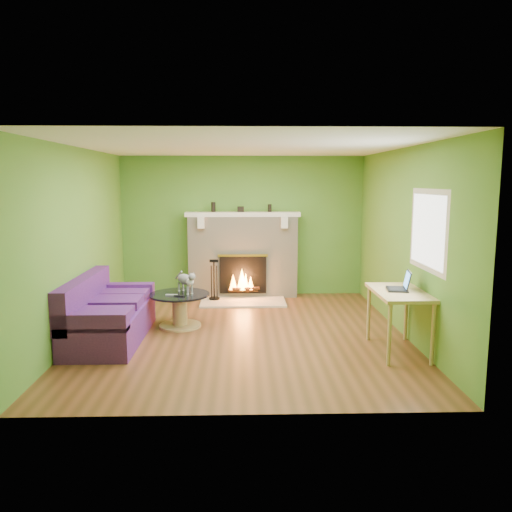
% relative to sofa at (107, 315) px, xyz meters
% --- Properties ---
extents(floor, '(5.00, 5.00, 0.00)m').
position_rel_sofa_xyz_m(floor, '(1.86, 0.22, -0.33)').
color(floor, brown).
rests_on(floor, ground).
extents(ceiling, '(5.00, 5.00, 0.00)m').
position_rel_sofa_xyz_m(ceiling, '(1.86, 0.22, 2.27)').
color(ceiling, white).
rests_on(ceiling, wall_back).
extents(wall_back, '(5.00, 0.00, 5.00)m').
position_rel_sofa_xyz_m(wall_back, '(1.86, 2.72, 0.97)').
color(wall_back, '#53892C').
rests_on(wall_back, floor).
extents(wall_front, '(5.00, 0.00, 5.00)m').
position_rel_sofa_xyz_m(wall_front, '(1.86, -2.28, 0.97)').
color(wall_front, '#53892C').
rests_on(wall_front, floor).
extents(wall_left, '(0.00, 5.00, 5.00)m').
position_rel_sofa_xyz_m(wall_left, '(-0.39, 0.22, 0.97)').
color(wall_left, '#53892C').
rests_on(wall_left, floor).
extents(wall_right, '(0.00, 5.00, 5.00)m').
position_rel_sofa_xyz_m(wall_right, '(4.11, 0.22, 0.97)').
color(wall_right, '#53892C').
rests_on(wall_right, floor).
extents(window_frame, '(0.00, 1.20, 1.20)m').
position_rel_sofa_xyz_m(window_frame, '(4.10, -0.68, 1.22)').
color(window_frame, silver).
rests_on(window_frame, wall_right).
extents(window_pane, '(0.00, 1.06, 1.06)m').
position_rel_sofa_xyz_m(window_pane, '(4.09, -0.68, 1.22)').
color(window_pane, white).
rests_on(window_pane, wall_right).
extents(fireplace, '(2.10, 0.46, 1.58)m').
position_rel_sofa_xyz_m(fireplace, '(1.86, 2.53, 0.44)').
color(fireplace, '#BCB39C').
rests_on(fireplace, floor).
extents(hearth, '(1.50, 0.75, 0.03)m').
position_rel_sofa_xyz_m(hearth, '(1.86, 2.02, -0.32)').
color(hearth, beige).
rests_on(hearth, floor).
extents(mantel, '(2.10, 0.28, 0.08)m').
position_rel_sofa_xyz_m(mantel, '(1.86, 2.51, 1.21)').
color(mantel, white).
rests_on(mantel, fireplace).
extents(sofa, '(0.88, 1.92, 0.86)m').
position_rel_sofa_xyz_m(sofa, '(0.00, 0.00, 0.00)').
color(sofa, '#431A64').
rests_on(sofa, floor).
extents(coffee_table, '(0.88, 0.88, 0.50)m').
position_rel_sofa_xyz_m(coffee_table, '(0.92, 0.57, -0.05)').
color(coffee_table, tan).
rests_on(coffee_table, floor).
extents(desk, '(0.62, 1.06, 0.79)m').
position_rel_sofa_xyz_m(desk, '(3.81, -0.61, 0.36)').
color(desk, tan).
rests_on(desk, floor).
extents(cat, '(0.47, 0.55, 0.34)m').
position_rel_sofa_xyz_m(cat, '(1.00, 0.62, 0.33)').
color(cat, slate).
rests_on(cat, coffee_table).
extents(remote_silver, '(0.17, 0.06, 0.02)m').
position_rel_sofa_xyz_m(remote_silver, '(0.82, 0.45, 0.17)').
color(remote_silver, gray).
rests_on(remote_silver, coffee_table).
extents(remote_black, '(0.16, 0.10, 0.02)m').
position_rel_sofa_xyz_m(remote_black, '(0.94, 0.39, 0.17)').
color(remote_black, black).
rests_on(remote_black, coffee_table).
extents(laptop, '(0.34, 0.37, 0.24)m').
position_rel_sofa_xyz_m(laptop, '(3.79, -0.56, 0.58)').
color(laptop, black).
rests_on(laptop, desk).
extents(fire_tools, '(0.19, 0.19, 0.73)m').
position_rel_sofa_xyz_m(fire_tools, '(1.34, 2.17, 0.06)').
color(fire_tools, black).
rests_on(fire_tools, hearth).
extents(mantel_vase_left, '(0.08, 0.08, 0.18)m').
position_rel_sofa_xyz_m(mantel_vase_left, '(1.32, 2.54, 1.34)').
color(mantel_vase_left, black).
rests_on(mantel_vase_left, mantel).
extents(mantel_vase_right, '(0.07, 0.07, 0.14)m').
position_rel_sofa_xyz_m(mantel_vase_right, '(2.35, 2.54, 1.32)').
color(mantel_vase_right, black).
rests_on(mantel_vase_right, mantel).
extents(mantel_box, '(0.12, 0.08, 0.10)m').
position_rel_sofa_xyz_m(mantel_box, '(1.82, 2.54, 1.30)').
color(mantel_box, black).
rests_on(mantel_box, mantel).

